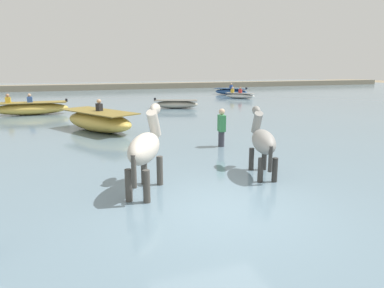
# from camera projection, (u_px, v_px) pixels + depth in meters

# --- Properties ---
(ground_plane) EXTENTS (120.00, 120.00, 0.00)m
(ground_plane) POSITION_uv_depth(u_px,v_px,m) (223.00, 226.00, 6.60)
(ground_plane) COLOR #84755B
(water_surface) EXTENTS (90.00, 90.00, 0.37)m
(water_surface) POSITION_uv_depth(u_px,v_px,m) (133.00, 129.00, 15.77)
(water_surface) COLOR slate
(water_surface) RESTS_ON ground
(horse_lead_pinto) EXTENTS (1.24, 1.90, 2.16)m
(horse_lead_pinto) POSITION_uv_depth(u_px,v_px,m) (146.00, 150.00, 7.21)
(horse_lead_pinto) COLOR beige
(horse_lead_pinto) RESTS_ON ground
(horse_trailing_grey) EXTENTS (0.84, 1.81, 1.97)m
(horse_trailing_grey) POSITION_uv_depth(u_px,v_px,m) (263.00, 143.00, 8.36)
(horse_trailing_grey) COLOR gray
(horse_trailing_grey) RESTS_ON ground
(boat_distant_east) EXTENTS (2.91, 1.79, 0.66)m
(boat_distant_east) POSITION_uv_depth(u_px,v_px,m) (176.00, 104.00, 21.89)
(boat_distant_east) COLOR #B2AD9E
(boat_distant_east) RESTS_ON water_surface
(boat_near_port) EXTENTS (3.92, 1.23, 1.16)m
(boat_near_port) POSITION_uv_depth(u_px,v_px,m) (31.00, 108.00, 18.96)
(boat_near_port) COLOR gold
(boat_near_port) RESTS_ON water_surface
(boat_far_offshore) EXTENTS (2.81, 3.05, 1.07)m
(boat_far_offshore) POSITION_uv_depth(u_px,v_px,m) (231.00, 92.00, 32.12)
(boat_far_offshore) COLOR #28518E
(boat_far_offshore) RESTS_ON water_surface
(boat_mid_outer) EXTENTS (2.29, 2.20, 0.93)m
(boat_mid_outer) POSITION_uv_depth(u_px,v_px,m) (240.00, 95.00, 28.56)
(boat_mid_outer) COLOR silver
(boat_mid_outer) RESTS_ON water_surface
(boat_mid_channel) EXTENTS (3.14, 4.08, 1.31)m
(boat_mid_channel) POSITION_uv_depth(u_px,v_px,m) (99.00, 121.00, 14.18)
(boat_mid_channel) COLOR gold
(boat_mid_channel) RESTS_ON water_surface
(person_wading_close) EXTENTS (0.24, 0.34, 1.63)m
(person_wading_close) POSITION_uv_depth(u_px,v_px,m) (221.00, 132.00, 11.40)
(person_wading_close) COLOR #383842
(person_wading_close) RESTS_ON ground
(far_shoreline) EXTENTS (80.00, 2.40, 1.00)m
(far_shoreline) POSITION_uv_depth(u_px,v_px,m) (94.00, 88.00, 39.37)
(far_shoreline) COLOR gray
(far_shoreline) RESTS_ON ground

